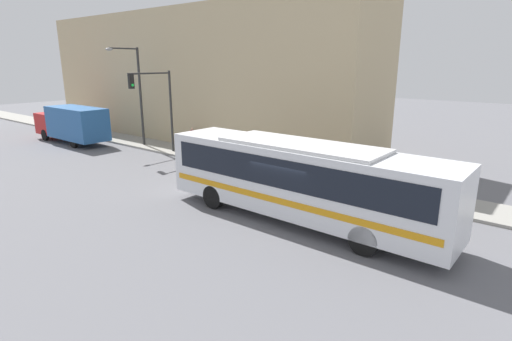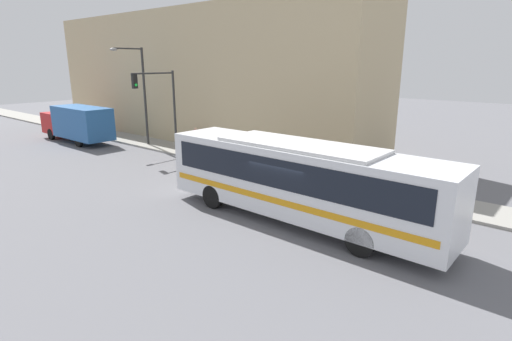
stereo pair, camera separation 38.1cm
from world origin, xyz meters
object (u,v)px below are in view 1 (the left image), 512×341
Objects in this scene: fire_hydrant at (305,172)px; city_bus at (300,177)px; traffic_light_pole at (157,98)px; street_lamp at (136,88)px; delivery_truck at (72,123)px; pedestrian_near_corner at (192,139)px.

city_bus is at bearing -150.20° from fire_hydrant.
city_bus reaches higher than fire_hydrant.
street_lamp is at bearing 76.37° from traffic_light_pole.
delivery_truck is at bearing 112.82° from street_lamp.
city_bus reaches higher than delivery_truck.
delivery_truck is 20.13m from fire_hydrant.
delivery_truck is 4.94× the size of pedestrian_near_corner.
delivery_truck is at bearing 96.89° from fire_hydrant.
city_bus is 18.08m from street_lamp.
delivery_truck is 1.12× the size of street_lamp.
street_lamp reaches higher than fire_hydrant.
city_bus is 15.92× the size of fire_hydrant.
traffic_light_pole is (-0.95, 10.93, 3.39)m from fire_hydrant.
delivery_truck is at bearing 99.22° from traffic_light_pole.
fire_hydrant is at bearing -85.04° from traffic_light_pole.
pedestrian_near_corner is (6.17, 12.94, -0.91)m from city_bus.
fire_hydrant is 10.22m from pedestrian_near_corner.
pedestrian_near_corner is at bearing -69.46° from delivery_truck.
delivery_truck reaches higher than fire_hydrant.
city_bus is 1.51× the size of delivery_truck.
fire_hydrant is at bearing -97.14° from pedestrian_near_corner.
city_bus reaches higher than pedestrian_near_corner.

